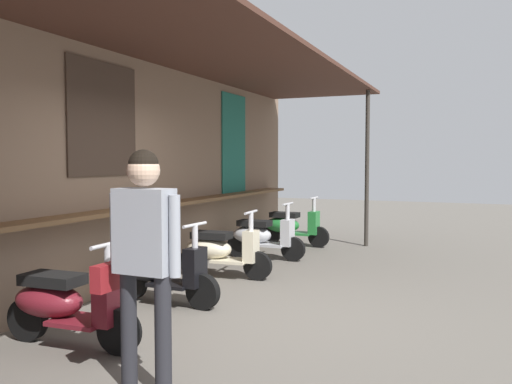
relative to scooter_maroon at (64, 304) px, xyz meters
The scene contains 8 objects.
ground_plane 1.95m from the scooter_maroon, 34.57° to the right, with size 33.86×33.86×0.00m, color #605B54.
market_stall_facade 2.25m from the scooter_maroon, 25.72° to the left, with size 12.09×2.56×3.26m.
scooter_maroon is the anchor object (origin of this frame).
scooter_black 1.55m from the scooter_maroon, ahead, with size 0.47×1.40×0.97m.
scooter_cream 3.07m from the scooter_maroon, ahead, with size 0.48×1.40×0.97m.
scooter_silver 4.62m from the scooter_maroon, ahead, with size 0.46×1.40×0.97m.
scooter_green 6.13m from the scooter_maroon, ahead, with size 0.46×1.40×0.97m.
shopper_with_handbag 1.47m from the scooter_maroon, 112.17° to the right, with size 0.26×0.67×1.75m.
Camera 1 is at (-5.20, -2.34, 1.67)m, focal length 37.18 mm.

